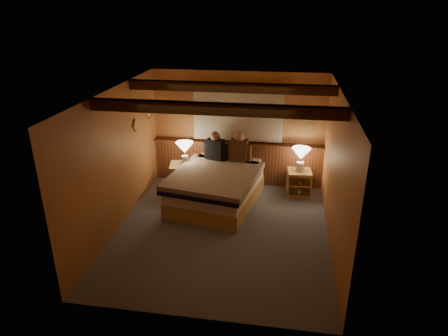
% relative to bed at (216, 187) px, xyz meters
% --- Properties ---
extents(floor, '(4.20, 4.20, 0.00)m').
position_rel_bed_xyz_m(floor, '(0.28, -1.00, -0.35)').
color(floor, slate).
rests_on(floor, ground).
extents(ceiling, '(4.20, 4.20, 0.00)m').
position_rel_bed_xyz_m(ceiling, '(0.28, -1.00, 2.05)').
color(ceiling, '#DD9453').
rests_on(ceiling, wall_back).
extents(wall_back, '(3.60, 0.00, 3.60)m').
position_rel_bed_xyz_m(wall_back, '(0.28, 1.10, 0.85)').
color(wall_back, '#D58C4C').
rests_on(wall_back, floor).
extents(wall_left, '(0.00, 4.20, 4.20)m').
position_rel_bed_xyz_m(wall_left, '(-1.52, -1.00, 0.85)').
color(wall_left, '#D58C4C').
rests_on(wall_left, floor).
extents(wall_right, '(0.00, 4.20, 4.20)m').
position_rel_bed_xyz_m(wall_right, '(2.08, -1.00, 0.85)').
color(wall_right, '#D58C4C').
rests_on(wall_right, floor).
extents(wall_front, '(3.60, 0.00, 3.60)m').
position_rel_bed_xyz_m(wall_front, '(0.28, -3.10, 0.85)').
color(wall_front, '#D58C4C').
rests_on(wall_front, floor).
extents(wainscot, '(3.60, 0.23, 0.94)m').
position_rel_bed_xyz_m(wainscot, '(0.28, 1.03, 0.14)').
color(wainscot, brown).
rests_on(wainscot, wall_back).
extents(curtain_window, '(2.18, 0.09, 1.11)m').
position_rel_bed_xyz_m(curtain_window, '(0.28, 1.03, 1.17)').
color(curtain_window, '#4D3013').
rests_on(curtain_window, wall_back).
extents(ceiling_beams, '(3.60, 1.65, 0.16)m').
position_rel_bed_xyz_m(ceiling_beams, '(0.28, -0.85, 1.96)').
color(ceiling_beams, '#4D3013').
rests_on(ceiling_beams, ceiling).
extents(coat_rail, '(0.05, 0.55, 0.24)m').
position_rel_bed_xyz_m(coat_rail, '(-1.44, 0.58, 1.32)').
color(coat_rail, silver).
rests_on(coat_rail, wall_left).
extents(framed_print, '(0.30, 0.04, 0.25)m').
position_rel_bed_xyz_m(framed_print, '(1.63, 1.08, 1.20)').
color(framed_print, '#A98454').
rests_on(framed_print, wall_back).
extents(bed, '(1.82, 2.20, 0.67)m').
position_rel_bed_xyz_m(bed, '(0.00, 0.00, 0.00)').
color(bed, tan).
rests_on(bed, floor).
extents(nightstand_left, '(0.61, 0.57, 0.59)m').
position_rel_bed_xyz_m(nightstand_left, '(-0.77, 0.44, -0.05)').
color(nightstand_left, tan).
rests_on(nightstand_left, floor).
extents(nightstand_right, '(0.50, 0.46, 0.51)m').
position_rel_bed_xyz_m(nightstand_right, '(1.60, 0.66, -0.09)').
color(nightstand_right, tan).
rests_on(nightstand_right, floor).
extents(lamp_left, '(0.36, 0.36, 0.47)m').
position_rel_bed_xyz_m(lamp_left, '(-0.73, 0.48, 0.57)').
color(lamp_left, white).
rests_on(lamp_left, nightstand_left).
extents(lamp_right, '(0.37, 0.37, 0.49)m').
position_rel_bed_xyz_m(lamp_right, '(1.60, 0.66, 0.51)').
color(lamp_right, white).
rests_on(lamp_right, nightstand_right).
extents(person_left, '(0.50, 0.28, 0.62)m').
position_rel_bed_xyz_m(person_left, '(-0.13, 0.64, 0.56)').
color(person_left, black).
rests_on(person_left, bed).
extents(person_right, '(0.52, 0.23, 0.63)m').
position_rel_bed_xyz_m(person_right, '(0.36, 0.66, 0.57)').
color(person_right, '#523521').
rests_on(person_right, bed).
extents(duffel_bag, '(0.53, 0.37, 0.35)m').
position_rel_bed_xyz_m(duffel_bag, '(-0.77, 0.27, -0.20)').
color(duffel_bag, black).
rests_on(duffel_bag, floor).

